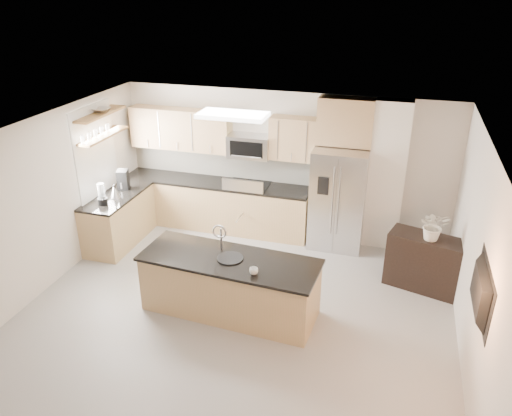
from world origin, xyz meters
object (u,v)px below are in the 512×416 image
(kettle, at_px, (114,192))
(television, at_px, (475,290))
(island, at_px, (230,285))
(platter, at_px, (230,258))
(flower_vase, at_px, (435,218))
(coffee_maker, at_px, (123,180))
(range, at_px, (248,208))
(refrigerator, at_px, (338,198))
(blender, at_px, (102,195))
(cup, at_px, (254,271))
(microwave, at_px, (249,146))
(bowl, at_px, (101,109))
(credenza, at_px, (424,262))

(kettle, bearing_deg, television, -19.35)
(island, relative_size, platter, 6.95)
(television, bearing_deg, flower_vase, 9.38)
(island, height_order, flower_vase, flower_vase)
(platter, distance_m, coffee_maker, 3.13)
(range, distance_m, kettle, 2.41)
(refrigerator, bearing_deg, kettle, -162.94)
(blender, bearing_deg, flower_vase, 3.87)
(television, bearing_deg, range, 48.36)
(cup, bearing_deg, refrigerator, 75.05)
(kettle, bearing_deg, microwave, 32.73)
(range, relative_size, television, 1.06)
(refrigerator, bearing_deg, platter, -115.28)
(microwave, xyz_separation_m, refrigerator, (1.66, -0.17, -0.74))
(microwave, xyz_separation_m, bowl, (-2.25, -1.04, 0.75))
(island, xyz_separation_m, blender, (-2.58, 1.00, 0.65))
(cup, xyz_separation_m, kettle, (-2.96, 1.57, 0.12))
(platter, xyz_separation_m, coffee_maker, (-2.61, 1.71, 0.21))
(microwave, height_order, blender, microwave)
(flower_vase, bearing_deg, platter, -153.08)
(credenza, distance_m, coffee_maker, 5.28)
(microwave, relative_size, bowl, 2.06)
(flower_vase, bearing_deg, credenza, 126.36)
(range, relative_size, refrigerator, 0.64)
(island, relative_size, credenza, 2.33)
(microwave, bearing_deg, flower_vase, -21.30)
(microwave, relative_size, refrigerator, 0.43)
(bowl, distance_m, flower_vase, 5.56)
(refrigerator, bearing_deg, television, -58.96)
(range, xyz_separation_m, bowl, (-2.25, -0.92, 1.91))
(credenza, relative_size, television, 1.01)
(microwave, relative_size, coffee_maker, 2.20)
(microwave, height_order, kettle, microwave)
(range, distance_m, platter, 2.55)
(island, xyz_separation_m, coffee_maker, (-2.60, 1.71, 0.65))
(range, bearing_deg, cup, -71.11)
(range, xyz_separation_m, microwave, (0.00, 0.12, 1.16))
(platter, bearing_deg, bowl, 150.76)
(cup, xyz_separation_m, bowl, (-3.19, 1.83, 1.48))
(blender, height_order, bowl, bowl)
(cup, distance_m, platter, 0.51)
(refrigerator, xyz_separation_m, coffee_maker, (-3.75, -0.71, 0.19))
(microwave, bearing_deg, bowl, -155.15)
(blender, xyz_separation_m, bowl, (-0.17, 0.55, 1.30))
(island, distance_m, coffee_maker, 3.18)
(microwave, height_order, cup, microwave)
(blender, xyz_separation_m, kettle, (0.05, 0.29, -0.05))
(island, xyz_separation_m, cup, (0.43, -0.28, 0.47))
(bowl, bearing_deg, flower_vase, -2.08)
(island, height_order, cup, island)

